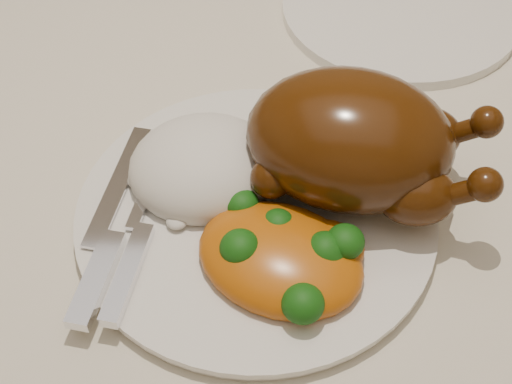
{
  "coord_description": "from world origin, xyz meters",
  "views": [
    {
      "loc": [
        0.04,
        -0.45,
        1.19
      ],
      "look_at": [
        0.02,
        -0.12,
        0.8
      ],
      "focal_mm": 50.0,
      "sensor_mm": 36.0,
      "label": 1
    }
  ],
  "objects_px": {
    "roast_chicken": "(355,141)",
    "dining_table": "(237,192)",
    "dinner_plate": "(256,214)",
    "side_plate": "(400,10)"
  },
  "relations": [
    {
      "from": "dining_table",
      "to": "side_plate",
      "type": "relative_size",
      "value": 6.81
    },
    {
      "from": "side_plate",
      "to": "dining_table",
      "type": "bearing_deg",
      "value": -135.5
    },
    {
      "from": "dining_table",
      "to": "dinner_plate",
      "type": "relative_size",
      "value": 5.99
    },
    {
      "from": "dining_table",
      "to": "side_plate",
      "type": "xyz_separation_m",
      "value": [
        0.16,
        0.15,
        0.11
      ]
    },
    {
      "from": "dining_table",
      "to": "roast_chicken",
      "type": "bearing_deg",
      "value": -42.31
    },
    {
      "from": "dinner_plate",
      "to": "roast_chicken",
      "type": "distance_m",
      "value": 0.09
    },
    {
      "from": "dining_table",
      "to": "dinner_plate",
      "type": "distance_m",
      "value": 0.16
    },
    {
      "from": "roast_chicken",
      "to": "dining_table",
      "type": "bearing_deg",
      "value": 148.26
    },
    {
      "from": "dinner_plate",
      "to": "side_plate",
      "type": "distance_m",
      "value": 0.3
    },
    {
      "from": "dining_table",
      "to": "roast_chicken",
      "type": "xyz_separation_m",
      "value": [
        0.09,
        -0.09,
        0.16
      ]
    }
  ]
}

